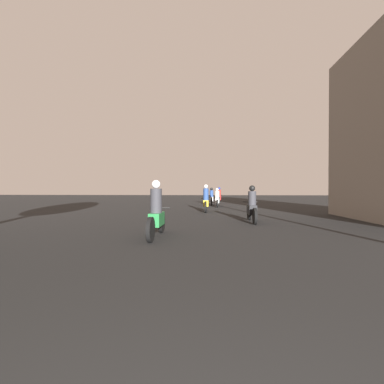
# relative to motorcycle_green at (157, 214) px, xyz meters

# --- Properties ---
(motorcycle_green) EXTENTS (0.60, 2.14, 1.60)m
(motorcycle_green) POSITION_rel_motorcycle_green_xyz_m (0.00, 0.00, 0.00)
(motorcycle_green) COLOR black
(motorcycle_green) RESTS_ON ground_plane
(motorcycle_black) EXTENTS (0.60, 2.10, 1.51)m
(motorcycle_black) POSITION_rel_motorcycle_green_xyz_m (3.20, 3.52, -0.03)
(motorcycle_black) COLOR black
(motorcycle_black) RESTS_ON ground_plane
(motorcycle_yellow) EXTENTS (0.60, 2.02, 1.63)m
(motorcycle_yellow) POSITION_rel_motorcycle_green_xyz_m (1.25, 8.26, 0.01)
(motorcycle_yellow) COLOR black
(motorcycle_yellow) RESTS_ON ground_plane
(motorcycle_white) EXTENTS (0.60, 2.09, 1.45)m
(motorcycle_white) POSITION_rel_motorcycle_green_xyz_m (2.04, 12.76, -0.05)
(motorcycle_white) COLOR black
(motorcycle_white) RESTS_ON ground_plane
(motorcycle_silver) EXTENTS (0.60, 2.08, 1.50)m
(motorcycle_silver) POSITION_rel_motorcycle_green_xyz_m (1.62, 15.13, -0.03)
(motorcycle_silver) COLOR black
(motorcycle_silver) RESTS_ON ground_plane
(motorcycle_red) EXTENTS (0.60, 1.93, 1.55)m
(motorcycle_red) POSITION_rel_motorcycle_green_xyz_m (2.36, 17.44, -0.01)
(motorcycle_red) COLOR black
(motorcycle_red) RESTS_ON ground_plane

